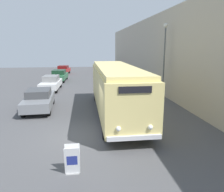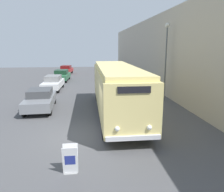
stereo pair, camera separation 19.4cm
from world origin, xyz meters
The scene contains 9 objects.
ground_plane centered at (0.00, 0.00, 0.00)m, with size 80.00×80.00×0.00m, color #4C4C4F.
building_wall_right centered at (7.38, 10.00, 3.78)m, with size 0.30×60.00×7.56m.
vintage_bus centered at (2.06, 3.56, 1.82)m, with size 2.50×10.92×3.19m.
sign_board centered at (-0.47, -3.20, 0.51)m, with size 0.53×0.39×1.05m.
streetlamp centered at (6.62, 7.24, 4.08)m, with size 0.36×0.36×6.27m.
parked_car_near centered at (-3.21, 5.32, 0.75)m, with size 2.08×4.58×1.46m.
parked_car_mid centered at (-3.40, 12.71, 0.76)m, with size 1.89×4.58×1.50m.
parked_car_far centered at (-3.24, 18.99, 0.74)m, with size 2.08×4.60×1.46m.
parked_car_distant centered at (-3.37, 26.71, 0.73)m, with size 2.21×4.25×1.40m.
Camera 2 is at (0.21, -10.31, 4.38)m, focal length 35.00 mm.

